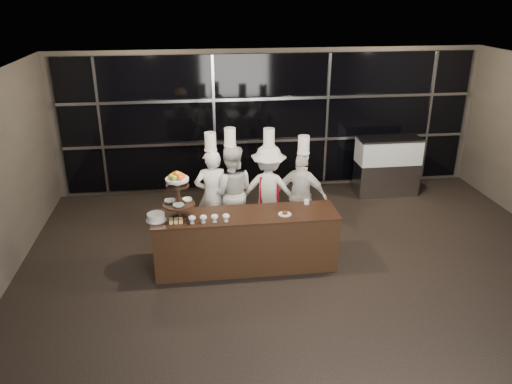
{
  "coord_description": "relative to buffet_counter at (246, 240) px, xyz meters",
  "views": [
    {
      "loc": [
        -1.66,
        -5.24,
        4.11
      ],
      "look_at": [
        -0.72,
        1.94,
        1.15
      ],
      "focal_mm": 35.0,
      "sensor_mm": 36.0,
      "label": 1
    }
  ],
  "objects": [
    {
      "name": "compotes",
      "position": [
        -0.57,
        -0.22,
        0.54
      ],
      "size": [
        0.61,
        0.11,
        0.12
      ],
      "color": "silver",
      "rests_on": "buffet_counter"
    },
    {
      "name": "layer_cake",
      "position": [
        -1.34,
        -0.05,
        0.51
      ],
      "size": [
        0.3,
        0.3,
        0.11
      ],
      "color": "white",
      "rests_on": "buffet_counter"
    },
    {
      "name": "chef_b",
      "position": [
        -0.13,
        1.09,
        0.39
      ],
      "size": [
        0.87,
        0.71,
        1.98
      ],
      "color": "silver",
      "rests_on": "ground"
    },
    {
      "name": "chef_cup",
      "position": [
        1.01,
        0.25,
        0.49
      ],
      "size": [
        0.08,
        0.08,
        0.07
      ],
      "primitive_type": "cylinder",
      "color": "white",
      "rests_on": "buffet_counter"
    },
    {
      "name": "small_plate",
      "position": [
        0.59,
        -0.1,
        0.47
      ],
      "size": [
        0.2,
        0.2,
        0.05
      ],
      "color": "white",
      "rests_on": "buffet_counter"
    },
    {
      "name": "window_wall",
      "position": [
        0.92,
        3.3,
        1.04
      ],
      "size": [
        8.6,
        0.1,
        2.8
      ],
      "color": "black",
      "rests_on": "ground"
    },
    {
      "name": "chef_d",
      "position": [
        1.08,
        0.92,
        0.33
      ],
      "size": [
        0.98,
        0.8,
        1.86
      ],
      "color": "white",
      "rests_on": "ground"
    },
    {
      "name": "display_case",
      "position": [
        3.31,
        2.66,
        0.22
      ],
      "size": [
        1.31,
        0.57,
        1.24
      ],
      "color": "#A5A5AA",
      "rests_on": "ground"
    },
    {
      "name": "chef_c",
      "position": [
        0.53,
        1.16,
        0.36
      ],
      "size": [
        1.18,
        0.85,
        1.94
      ],
      "color": "white",
      "rests_on": "ground"
    },
    {
      "name": "pastry_squares",
      "position": [
        -1.05,
        -0.16,
        0.48
      ],
      "size": [
        0.2,
        0.13,
        0.05
      ],
      "color": "#F4CC77",
      "rests_on": "buffet_counter"
    },
    {
      "name": "display_stand",
      "position": [
        -1.0,
        -0.0,
        0.87
      ],
      "size": [
        0.48,
        0.48,
        0.74
      ],
      "color": "black",
      "rests_on": "buffet_counter"
    },
    {
      "name": "room",
      "position": [
        0.92,
        -1.64,
        1.03
      ],
      "size": [
        10.0,
        10.0,
        10.0
      ],
      "color": "black",
      "rests_on": "ground"
    },
    {
      "name": "chef_a",
      "position": [
        -0.46,
        1.02,
        0.38
      ],
      "size": [
        0.63,
        0.45,
        1.94
      ],
      "color": "white",
      "rests_on": "ground"
    },
    {
      "name": "buffet_counter",
      "position": [
        0.0,
        0.0,
        0.0
      ],
      "size": [
        2.84,
        0.74,
        0.92
      ],
      "color": "black",
      "rests_on": "ground"
    }
  ]
}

